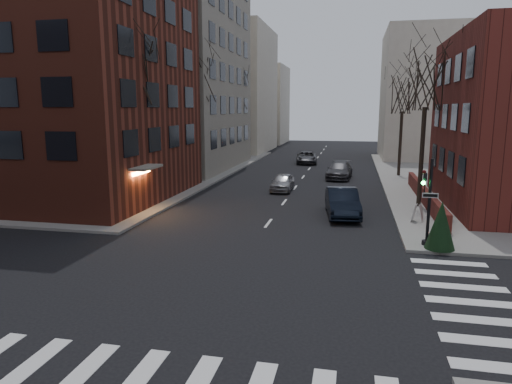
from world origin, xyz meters
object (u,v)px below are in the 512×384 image
Objects in this scene: parked_sedan at (342,202)px; streetlamp_far at (247,126)px; tree_left_a at (134,73)px; car_lane_far at (307,157)px; sandwich_board at (418,213)px; tree_left_b at (198,78)px; streetlamp_near at (190,136)px; traffic_signal at (427,208)px; car_lane_gray at (340,170)px; tree_right_a at (427,81)px; car_lane_silver at (283,182)px; tree_right_b at (403,95)px; tree_left_c at (238,94)px; evergreen_shrub at (441,225)px.

streetlamp_far is at bearing 106.75° from parked_sedan.
car_lane_far is (8.00, 26.90, -7.77)m from tree_left_a.
tree_left_a reaches higher than sandwich_board.
parked_sedan is (12.80, -11.33, -8.08)m from tree_left_b.
tree_left_b reaches higher than tree_left_a.
streetlamp_near is 20.00m from streetlamp_far.
streetlamp_near reaches higher than traffic_signal.
tree_left_a is at bearing -163.24° from sandwich_board.
car_lane_gray is (-4.58, 20.84, -1.16)m from traffic_signal.
car_lane_far is (-9.60, 22.90, -7.33)m from tree_right_a.
tree_left_b is 2.75× the size of car_lane_silver.
sandwich_board is at bearing -36.35° from tree_left_b.
tree_right_b is 20.01m from streetlamp_near.
tree_left_b reaches higher than traffic_signal.
tree_right_b is 9.00m from car_lane_gray.
parked_sedan is (-4.80, -17.33, -6.76)m from tree_right_b.
streetlamp_far is at bearing 137.90° from car_lane_gray.
car_lane_gray is (12.16, -10.16, -7.28)m from tree_left_c.
tree_left_b is at bearing 134.54° from traffic_signal.
tree_left_c reaches higher than streetlamp_far.
tree_left_c is 29.28m from parked_sedan.
evergreen_shrub is (9.28, -32.40, 0.54)m from car_lane_far.
car_lane_silver is at bearing -95.98° from car_lane_far.
sandwich_board is (16.36, -28.48, -3.59)m from streetlamp_far.
tree_right_a is 14.92m from car_lane_gray.
tree_left_a is 9.07m from streetlamp_near.
tree_left_a is at bearing 163.35° from traffic_signal.
car_lane_gray is at bearing 52.48° from tree_left_a.
evergreen_shrub is (17.28, -31.50, -6.79)m from tree_left_c.
tree_left_b is 25.76m from evergreen_shrub.
tree_left_c is 28.17m from tree_right_a.
traffic_signal is 0.99m from evergreen_shrub.
tree_left_c is at bearing -106.70° from streetlamp_far.
parked_sedan is at bearing 125.96° from evergreen_shrub.
parked_sedan reaches higher than car_lane_silver.
car_lane_gray is (4.16, 7.41, 0.08)m from car_lane_silver.
streetlamp_near is 14.63m from parked_sedan.
sandwich_board is 5.06m from evergreen_shrub.
sandwich_board is at bearing -77.86° from car_lane_far.
tree_left_b is 4.95× the size of evergreen_shrub.
tree_left_a reaches higher than car_lane_silver.
traffic_signal is at bearing -80.67° from car_lane_far.
tree_right_a is 1.55× the size of streetlamp_far.
evergreen_shrub is at bearing -17.66° from tree_left_a.
car_lane_silver is 16.75m from evergreen_shrub.
tree_left_c is 17.44m from car_lane_gray.
streetlamp_far is 1.22× the size of car_lane_gray.
tree_left_c and tree_right_a have the same top height.
tree_right_a reaches higher than car_lane_gray.
tree_left_a is 1.63× the size of streetlamp_far.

